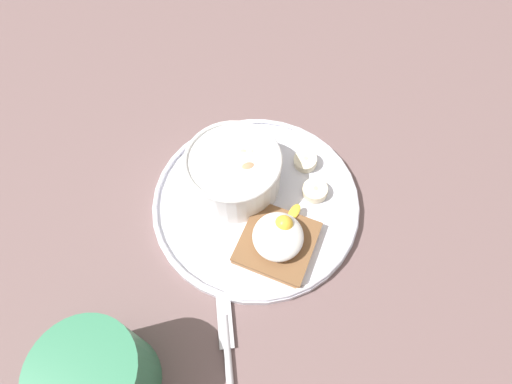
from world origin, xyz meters
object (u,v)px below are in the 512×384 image
Objects in this scene: toast_slice at (277,243)px; banana_slice_left at (305,161)px; oatmeal_bowl at (234,171)px; banana_slice_front at (315,191)px; coffee_mug at (99,378)px; poached_egg at (279,235)px; knife at (227,344)px.

banana_slice_left is at bearing 166.96° from toast_slice.
oatmeal_bowl is 3.57× the size of banana_slice_front.
coffee_mug is at bearing -20.57° from oatmeal_bowl.
banana_slice_left reaches higher than banana_slice_front.
oatmeal_bowl is 10.59cm from banana_slice_front.
toast_slice and banana_slice_front have the same top height.
toast_slice is 3.15× the size of banana_slice_front.
oatmeal_bowl is 10.01cm from poached_egg.
banana_slice_front is 21.10cm from knife.
toast_slice is 12.47cm from knife.
knife is (-4.87, 10.88, -4.59)cm from coffee_mug.
toast_slice is 8.71cm from banana_slice_front.
coffee_mug is (16.61, -15.38, 1.35)cm from poached_egg.
poached_egg is 0.65× the size of knife.
banana_slice_front reaches higher than knife.
banana_slice_left is at bearing 162.99° from knife.
knife is (19.21, -8.63, -1.26)cm from banana_slice_front.
banana_slice_left is 24.67cm from knife.
toast_slice is at bearing 37.36° from oatmeal_bowl.
banana_slice_left reaches higher than knife.
poached_egg reaches higher than banana_slice_left.
banana_slice_left is (-11.97, 2.77, 0.07)cm from toast_slice.
coffee_mug reaches higher than banana_slice_front.
poached_egg is (7.86, 6.19, -0.36)cm from oatmeal_bowl.
knife is at bearing 114.10° from coffee_mug.
coffee_mug reaches higher than knife.
banana_slice_front is 0.26× the size of knife.
banana_slice_left is 0.45× the size of coffee_mug.
banana_slice_front is 0.34× the size of coffee_mug.
coffee_mug is (24.07, -19.51, 3.33)cm from banana_slice_front.
knife is (11.58, -4.43, -1.33)cm from toast_slice.
poached_egg reaches higher than knife.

